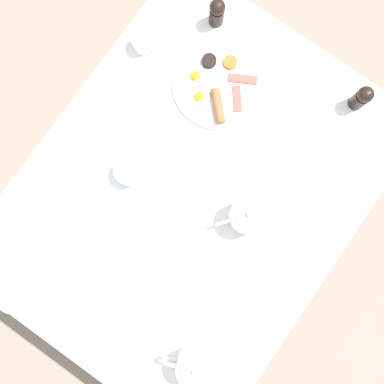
# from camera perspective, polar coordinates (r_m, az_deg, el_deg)

# --- Properties ---
(ground_plane) EXTENTS (8.00, 8.00, 0.00)m
(ground_plane) POSITION_cam_1_polar(r_m,az_deg,el_deg) (2.16, -0.00, -2.22)
(ground_plane) COLOR gray
(table) EXTENTS (0.96, 1.23, 0.77)m
(table) POSITION_cam_1_polar(r_m,az_deg,el_deg) (1.45, -0.00, -0.37)
(table) COLOR white
(table) RESTS_ON ground_plane
(breakfast_plate) EXTENTS (0.29, 0.29, 0.04)m
(breakfast_plate) POSITION_cam_1_polar(r_m,az_deg,el_deg) (1.45, 3.23, 13.42)
(breakfast_plate) COLOR white
(breakfast_plate) RESTS_ON table
(teapot_near) EXTENTS (0.13, 0.16, 0.13)m
(teapot_near) POSITION_cam_1_polar(r_m,az_deg,el_deg) (1.34, 6.94, -3.02)
(teapot_near) COLOR white
(teapot_near) RESTS_ON table
(teapot_far) EXTENTS (0.18, 0.11, 0.13)m
(teapot_far) POSITION_cam_1_polar(r_m,az_deg,el_deg) (1.37, 0.31, -21.25)
(teapot_far) COLOR white
(teapot_far) RESTS_ON table
(teacup_with_saucer_left) EXTENTS (0.15, 0.15, 0.07)m
(teacup_with_saucer_left) POSITION_cam_1_polar(r_m,az_deg,el_deg) (1.38, -8.00, 2.54)
(teacup_with_saucer_left) COLOR white
(teacup_with_saucer_left) RESTS_ON table
(water_glass_tall) EXTENTS (0.08, 0.08, 0.11)m
(water_glass_tall) POSITION_cam_1_polar(r_m,az_deg,el_deg) (1.43, -21.18, -12.29)
(water_glass_tall) COLOR white
(water_glass_tall) RESTS_ON table
(creamer_jug) EXTENTS (0.09, 0.06, 0.06)m
(creamer_jug) POSITION_cam_1_polar(r_m,az_deg,el_deg) (1.49, -6.31, 18.38)
(creamer_jug) COLOR white
(creamer_jug) RESTS_ON table
(pepper_grinder) EXTENTS (0.05, 0.05, 0.11)m
(pepper_grinder) POSITION_cam_1_polar(r_m,az_deg,el_deg) (1.48, 20.78, 11.15)
(pepper_grinder) COLOR black
(pepper_grinder) RESTS_ON table
(salt_grinder) EXTENTS (0.05, 0.05, 0.11)m
(salt_grinder) POSITION_cam_1_polar(r_m,az_deg,el_deg) (1.50, 3.18, 21.87)
(salt_grinder) COLOR black
(salt_grinder) RESTS_ON table
(napkin_folded) EXTENTS (0.18, 0.16, 0.01)m
(napkin_folded) POSITION_cam_1_polar(r_m,az_deg,el_deg) (1.42, -15.52, -6.47)
(napkin_folded) COLOR white
(napkin_folded) RESTS_ON table
(fork_by_plate) EXTENTS (0.18, 0.03, 0.00)m
(fork_by_plate) POSITION_cam_1_polar(r_m,az_deg,el_deg) (1.50, 20.73, 4.98)
(fork_by_plate) COLOR silver
(fork_by_plate) RESTS_ON table
(knife_by_plate) EXTENTS (0.08, 0.19, 0.00)m
(knife_by_plate) POSITION_cam_1_polar(r_m,az_deg,el_deg) (1.47, 13.34, 9.16)
(knife_by_plate) COLOR silver
(knife_by_plate) RESTS_ON table
(spoon_for_tea) EXTENTS (0.06, 0.14, 0.00)m
(spoon_for_tea) POSITION_cam_1_polar(r_m,az_deg,el_deg) (1.44, -6.11, 10.54)
(spoon_for_tea) COLOR silver
(spoon_for_tea) RESTS_ON table
(fork_spare) EXTENTS (0.17, 0.08, 0.00)m
(fork_spare) POSITION_cam_1_polar(r_m,az_deg,el_deg) (1.39, -6.49, -11.37)
(fork_spare) COLOR silver
(fork_spare) RESTS_ON table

